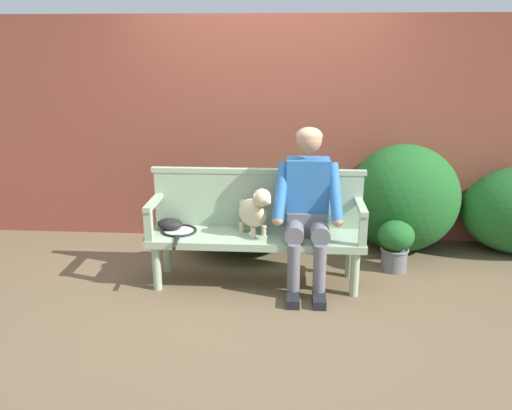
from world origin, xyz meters
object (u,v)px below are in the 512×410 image
at_px(person_seated, 307,203).
at_px(potted_plant, 395,242).
at_px(baseball_glove, 170,224).
at_px(garden_bench, 256,241).
at_px(tennis_racket, 179,232).
at_px(dog_on_bench, 255,211).

bearing_deg(person_seated, potted_plant, 24.23).
height_order(person_seated, baseball_glove, person_seated).
height_order(person_seated, potted_plant, person_seated).
bearing_deg(potted_plant, garden_bench, -163.84).
relative_size(tennis_racket, potted_plant, 1.27).
distance_m(baseball_glove, potted_plant, 1.96).
relative_size(garden_bench, dog_on_bench, 4.29).
xyz_separation_m(person_seated, tennis_racket, (-1.04, -0.00, -0.27)).
height_order(dog_on_bench, potted_plant, dog_on_bench).
relative_size(garden_bench, tennis_racket, 3.03).
distance_m(dog_on_bench, tennis_racket, 0.66).
distance_m(person_seated, dog_on_bench, 0.42).
bearing_deg(baseball_glove, potted_plant, 19.24).
bearing_deg(dog_on_bench, person_seated, -1.02).
bearing_deg(potted_plant, dog_on_bench, -163.92).
xyz_separation_m(baseball_glove, potted_plant, (1.93, 0.27, -0.22)).
bearing_deg(potted_plant, person_seated, -155.77).
distance_m(garden_bench, baseball_glove, 0.74).
height_order(tennis_racket, potted_plant, tennis_racket).
bearing_deg(garden_bench, person_seated, -1.11).
height_order(garden_bench, dog_on_bench, dog_on_bench).
distance_m(person_seated, potted_plant, 0.98).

